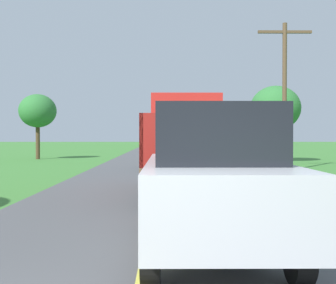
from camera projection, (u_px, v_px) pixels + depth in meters
banana_truck_near at (188, 141)px, 12.10m from camera, size 2.38×5.82×2.80m
banana_truck_far at (176, 139)px, 21.27m from camera, size 2.38×5.82×2.80m
utility_pole_roadside at (285, 90)px, 18.86m from camera, size 2.42×0.20×6.69m
roadside_tree_near_left at (275, 108)px, 25.52m from camera, size 3.04×3.04×4.65m
roadside_tree_mid_right at (38, 111)px, 28.46m from camera, size 2.51×2.51×4.43m
following_car at (212, 178)px, 5.55m from camera, size 1.74×4.10×1.92m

